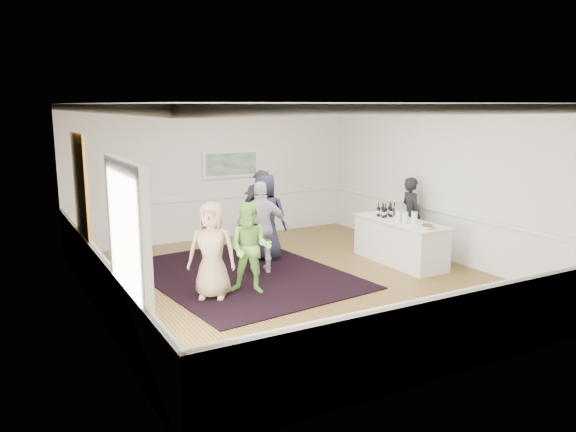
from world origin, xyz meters
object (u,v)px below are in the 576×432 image
nut_bowl (427,226)px  ice_bucket (398,214)px  guest_tan (212,250)px  guest_navy (265,217)px  guest_green (250,248)px  guest_dark_b (261,215)px  guest_dark_a (259,221)px  serving_table (400,241)px  bartender (411,215)px  guest_lilac (262,228)px

nut_bowl → ice_bucket: bearing=85.1°
ice_bucket → nut_bowl: size_ratio=0.93×
guest_tan → guest_navy: size_ratio=0.90×
guest_green → guest_dark_b: 2.20m
guest_dark_a → guest_navy: guest_navy is taller
guest_dark_b → guest_navy: 0.12m
guest_dark_a → nut_bowl: bearing=116.0°
serving_table → guest_navy: bearing=146.1°
guest_navy → ice_bucket: 2.72m
bartender → guest_dark_b: 3.27m
ice_bucket → guest_dark_a: bearing=146.0°
ice_bucket → guest_green: bearing=-173.5°
bartender → guest_tan: (-4.86, -0.69, -0.01)m
guest_dark_a → guest_navy: size_ratio=0.87×
guest_tan → guest_dark_b: bearing=77.1°
guest_dark_b → nut_bowl: bearing=141.2°
bartender → serving_table: bearing=137.0°
guest_green → ice_bucket: size_ratio=6.05×
guest_green → guest_lilac: size_ratio=0.89×
guest_dark_a → ice_bucket: bearing=130.2°
guest_tan → guest_dark_b: size_ratio=0.87×
bartender → nut_bowl: (-0.77, -1.34, 0.09)m
guest_lilac → guest_dark_a: bearing=-92.4°
guest_green → nut_bowl: bearing=27.8°
guest_lilac → guest_green: bearing=74.8°
guest_dark_b → nut_bowl: guest_dark_b is taller
serving_table → guest_tan: (-4.13, -0.16, 0.38)m
serving_table → guest_dark_b: (-2.35, 1.64, 0.49)m
nut_bowl → guest_tan: bearing=171.0°
guest_tan → guest_dark_b: (1.79, 1.80, 0.12)m
guest_dark_b → ice_bucket: guest_dark_b is taller
guest_dark_a → guest_navy: bearing=85.5°
guest_tan → ice_bucket: 4.20m
bartender → guest_dark_a: bartender is taller
serving_table → guest_dark_a: size_ratio=1.37×
ice_bucket → guest_dark_b: bearing=148.2°
bartender → guest_dark_a: bearing=79.0°
bartender → guest_dark_b: bearing=81.1°
guest_lilac → ice_bucket: size_ratio=6.81×
serving_table → ice_bucket: ice_bucket is taller
guest_lilac → guest_dark_b: guest_dark_b is taller
guest_lilac → ice_bucket: guest_lilac is taller
guest_green → guest_dark_a: 2.31m
guest_lilac → guest_dark_b: size_ratio=0.95×
bartender → guest_tan: size_ratio=1.01×
guest_navy → guest_green: bearing=87.6°
guest_dark_b → guest_lilac: bearing=72.8°
guest_green → nut_bowl: guest_green is taller
guest_dark_a → guest_navy: 0.26m
bartender → guest_green: (-4.20, -0.78, -0.04)m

